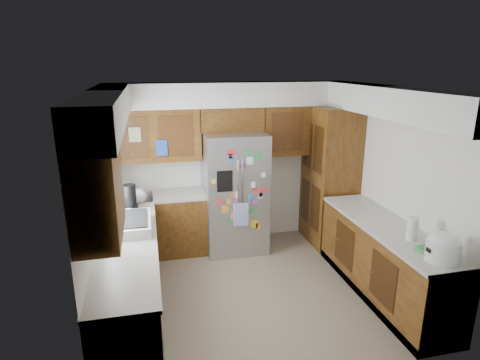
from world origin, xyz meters
name	(u,v)px	position (x,y,z in m)	size (l,w,h in m)	color
floor	(255,288)	(0.00, 0.00, 0.00)	(3.60, 3.60, 0.00)	gray
room_shell	(240,143)	(-0.11, 0.36, 1.82)	(3.64, 3.24, 2.52)	white
left_counter_run	(144,269)	(-1.36, 0.03, 0.43)	(1.36, 3.20, 0.92)	#46240D
right_counter_run	(384,263)	(1.50, -0.47, 0.42)	(0.63, 2.25, 0.92)	#46240D
pantry	(330,176)	(1.50, 1.15, 1.07)	(0.60, 0.90, 2.15)	#46240D
fridge	(235,193)	(0.00, 1.20, 0.90)	(0.90, 0.79, 1.80)	#A7A8AD
bridge_cabinet	(231,119)	(0.00, 1.43, 1.98)	(0.96, 0.34, 0.35)	#46240D
fridge_top_items	(223,98)	(-0.13, 1.41, 2.28)	(0.80, 0.33, 0.30)	blue
sink_assembly	(128,224)	(-1.50, 0.10, 0.99)	(0.52, 0.70, 0.37)	white
left_counter_clutter	(133,198)	(-1.46, 0.83, 1.05)	(0.34, 0.87, 0.38)	black
rice_cooker	(444,247)	(1.50, -1.38, 1.07)	(0.33, 0.32, 0.29)	white
paper_towel	(413,229)	(1.50, -0.90, 1.05)	(0.12, 0.12, 0.26)	white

